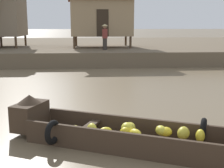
# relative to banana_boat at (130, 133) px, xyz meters

# --- Properties ---
(ground_plane) EXTENTS (300.00, 300.00, 0.00)m
(ground_plane) POSITION_rel_banana_boat_xyz_m (0.59, 4.98, -0.31)
(ground_plane) COLOR #726047
(riverbank_strip) EXTENTS (160.00, 20.00, 0.91)m
(riverbank_strip) POSITION_rel_banana_boat_xyz_m (0.59, 21.57, 0.14)
(riverbank_strip) COLOR brown
(riverbank_strip) RESTS_ON ground
(banana_boat) EXTENTS (5.32, 3.06, 0.93)m
(banana_boat) POSITION_rel_banana_boat_xyz_m (0.00, 0.00, 0.00)
(banana_boat) COLOR #3D2D21
(banana_boat) RESTS_ON ground
(stilt_house_mid_left) EXTENTS (3.92, 4.08, 4.51)m
(stilt_house_mid_left) POSITION_rel_banana_boat_xyz_m (-7.32, 16.98, 2.94)
(stilt_house_mid_left) COLOR #4C3826
(stilt_house_mid_left) RESTS_ON riverbank_strip
(stilt_house_mid_right) EXTENTS (4.95, 3.66, 4.35)m
(stilt_house_mid_right) POSITION_rel_banana_boat_xyz_m (0.05, 16.23, 2.85)
(stilt_house_mid_right) COLOR #4C3826
(stilt_house_mid_right) RESTS_ON riverbank_strip
(vendor_person) EXTENTS (0.44, 0.44, 1.66)m
(vendor_person) POSITION_rel_banana_boat_xyz_m (0.15, 13.61, 1.53)
(vendor_person) COLOR #332D28
(vendor_person) RESTS_ON riverbank_strip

